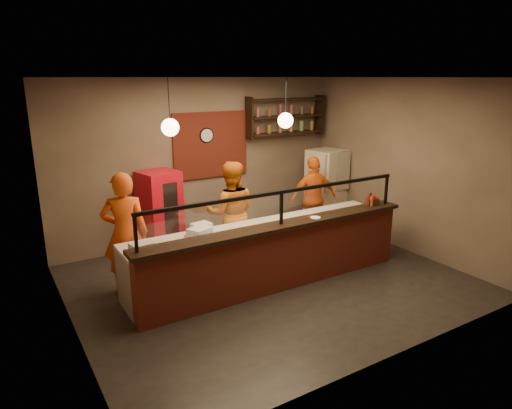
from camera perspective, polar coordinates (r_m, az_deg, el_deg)
floor at (r=7.54m, az=1.72°, el=-9.51°), size 6.00×6.00×0.00m
ceiling at (r=6.82m, az=1.95°, el=15.60°), size 6.00×6.00×0.00m
wall_back at (r=9.16m, az=-6.81°, el=5.46°), size 6.00×0.00×6.00m
wall_left at (r=5.97m, az=-23.04°, el=-1.25°), size 0.00×5.00×5.00m
wall_right at (r=8.98m, az=18.11°, el=4.59°), size 0.00×5.00×5.00m
wall_front at (r=5.19m, az=17.17°, el=-3.14°), size 6.00×0.00×6.00m
brick_patch at (r=9.17m, az=-5.65°, el=7.41°), size 1.60×0.04×1.30m
service_counter at (r=7.11m, az=3.09°, el=-6.74°), size 4.60×0.25×1.00m
counter_ledge at (r=6.93m, az=3.15°, el=-2.68°), size 4.70×0.37×0.06m
worktop_cabinet at (r=7.52m, az=0.91°, el=-6.03°), size 4.60×0.75×0.85m
worktop at (r=7.37m, az=0.93°, el=-2.78°), size 4.60×0.75×0.05m
sneeze_guard at (r=6.83m, az=3.19°, el=0.03°), size 4.50×0.05×0.52m
wall_shelving at (r=9.84m, az=3.76°, el=10.95°), size 1.84×0.28×0.85m
wall_clock at (r=9.09m, az=-6.23°, el=8.60°), size 0.30×0.04×0.30m
pendant_left at (r=6.35m, az=-10.68°, el=9.47°), size 0.24×0.24×0.77m
pendant_right at (r=7.24m, az=3.71°, el=10.45°), size 0.24×0.24×0.77m
cook_left at (r=7.13m, az=-16.04°, el=-3.49°), size 0.80×0.67×1.88m
cook_mid at (r=7.95m, az=-3.16°, el=-1.10°), size 1.10×1.00×1.83m
cook_right at (r=9.24m, az=7.19°, el=0.77°), size 1.05×0.60×1.70m
fridge at (r=10.07m, az=8.74°, el=1.98°), size 0.83×0.79×1.71m
red_cooler at (r=8.65m, az=-11.90°, el=-0.97°), size 0.79×0.75×1.56m
pizza_dough at (r=7.90m, az=8.01°, el=-1.43°), size 0.58×0.58×0.01m
prep_tub_a at (r=6.81m, az=-7.05°, el=-3.55°), size 0.39×0.36×0.16m
prep_tub_b at (r=7.07m, az=-6.83°, el=-2.90°), size 0.31×0.27×0.14m
prep_tub_c at (r=6.40m, az=-14.11°, el=-5.27°), size 0.32×0.27×0.14m
rolling_pin at (r=6.97m, az=-7.84°, el=-3.56°), size 0.34×0.22×0.06m
condiment_caddy at (r=8.18m, az=14.35°, el=0.35°), size 0.24×0.21×0.11m
pepper_mill at (r=8.16m, az=14.11°, el=0.70°), size 0.05×0.05×0.21m
small_plate at (r=7.26m, az=7.44°, el=-1.63°), size 0.18×0.18×0.01m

